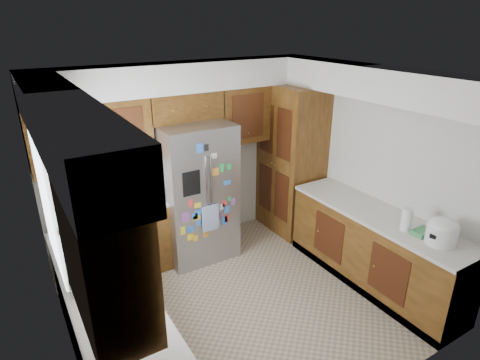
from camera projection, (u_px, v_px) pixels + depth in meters
name	position (u px, v px, depth m)	size (l,w,h in m)	color
floor	(245.00, 301.00, 4.55)	(3.60, 3.60, 0.00)	tan
room_shell	(218.00, 140.00, 4.10)	(3.64, 3.24, 2.52)	beige
left_counter_run	(121.00, 312.00, 3.75)	(1.36, 3.20, 0.92)	#40270C
right_counter_run	(374.00, 251.00, 4.74)	(0.63, 2.25, 0.92)	#40270C
pantry	(291.00, 160.00, 5.78)	(0.60, 0.90, 2.15)	#40270C
fridge	(196.00, 192.00, 5.16)	(0.90, 0.79, 1.80)	#99989D
bridge_cabinet	(184.00, 106.00, 4.94)	(0.96, 0.34, 0.35)	#40270C
fridge_top_items	(174.00, 83.00, 4.73)	(0.76, 0.33, 0.27)	#1543AD
sink_assembly	(96.00, 262.00, 3.53)	(0.52, 0.73, 0.37)	white
left_counter_clutter	(81.00, 220.00, 4.13)	(0.28, 0.83, 0.38)	black
rice_cooker	(442.00, 231.00, 3.90)	(0.31, 0.30, 0.26)	white
paper_towel	(407.00, 220.00, 4.15)	(0.11, 0.11, 0.25)	white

